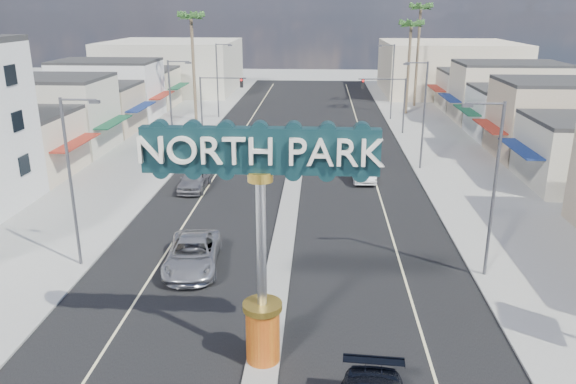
# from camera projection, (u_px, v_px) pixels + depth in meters

# --- Properties ---
(ground) EXTENTS (160.00, 160.00, 0.00)m
(ground) POSITION_uv_depth(u_px,v_px,m) (296.00, 167.00, 48.39)
(ground) COLOR gray
(ground) RESTS_ON ground
(road) EXTENTS (20.00, 120.00, 0.01)m
(road) POSITION_uv_depth(u_px,v_px,m) (296.00, 167.00, 48.39)
(road) COLOR black
(road) RESTS_ON ground
(median_island) EXTENTS (1.30, 30.00, 0.16)m
(median_island) POSITION_uv_depth(u_px,v_px,m) (284.00, 239.00, 33.20)
(median_island) COLOR gray
(median_island) RESTS_ON ground
(sidewalk_left) EXTENTS (8.00, 120.00, 0.12)m
(sidewalk_left) POSITION_uv_depth(u_px,v_px,m) (136.00, 164.00, 49.15)
(sidewalk_left) COLOR gray
(sidewalk_left) RESTS_ON ground
(sidewalk_right) EXTENTS (8.00, 120.00, 0.12)m
(sidewalk_right) POSITION_uv_depth(u_px,v_px,m) (460.00, 169.00, 47.60)
(sidewalk_right) COLOR gray
(sidewalk_right) RESTS_ON ground
(storefront_row_left) EXTENTS (12.00, 42.00, 6.00)m
(storefront_row_left) POSITION_uv_depth(u_px,v_px,m) (81.00, 105.00, 61.10)
(storefront_row_left) COLOR beige
(storefront_row_left) RESTS_ON ground
(storefront_row_right) EXTENTS (12.00, 42.00, 6.00)m
(storefront_row_right) POSITION_uv_depth(u_px,v_px,m) (531.00, 109.00, 58.44)
(storefront_row_right) COLOR #B7B29E
(storefront_row_right) RESTS_ON ground
(backdrop_far_left) EXTENTS (20.00, 20.00, 8.00)m
(backdrop_far_left) POSITION_uv_depth(u_px,v_px,m) (173.00, 66.00, 91.00)
(backdrop_far_left) COLOR #B7B29E
(backdrop_far_left) RESTS_ON ground
(backdrop_far_right) EXTENTS (20.00, 20.00, 8.00)m
(backdrop_far_right) POSITION_uv_depth(u_px,v_px,m) (448.00, 68.00, 88.57)
(backdrop_far_right) COLOR beige
(backdrop_far_right) RESTS_ON ground
(gateway_sign) EXTENTS (8.20, 1.50, 9.15)m
(gateway_sign) POSITION_uv_depth(u_px,v_px,m) (261.00, 221.00, 19.97)
(gateway_sign) COLOR red
(gateway_sign) RESTS_ON median_island
(traffic_signal_left) EXTENTS (5.09, 0.45, 6.00)m
(traffic_signal_left) POSITION_uv_depth(u_px,v_px,m) (217.00, 93.00, 60.82)
(traffic_signal_left) COLOR #47474C
(traffic_signal_left) RESTS_ON ground
(traffic_signal_right) EXTENTS (5.09, 0.45, 6.00)m
(traffic_signal_right) POSITION_uv_depth(u_px,v_px,m) (388.00, 95.00, 59.81)
(traffic_signal_right) COLOR #47474C
(traffic_signal_right) RESTS_ON ground
(streetlight_l_near) EXTENTS (2.03, 0.22, 9.00)m
(streetlight_l_near) POSITION_uv_depth(u_px,v_px,m) (73.00, 175.00, 28.42)
(streetlight_l_near) COLOR #47474C
(streetlight_l_near) RESTS_ON ground
(streetlight_l_mid) EXTENTS (2.03, 0.22, 9.00)m
(streetlight_l_mid) POSITION_uv_depth(u_px,v_px,m) (173.00, 108.00, 47.38)
(streetlight_l_mid) COLOR #47474C
(streetlight_l_mid) RESTS_ON ground
(streetlight_l_far) EXTENTS (2.03, 0.22, 9.00)m
(streetlight_l_far) POSITION_uv_depth(u_px,v_px,m) (219.00, 77.00, 68.23)
(streetlight_l_far) COLOR #47474C
(streetlight_l_far) RESTS_ON ground
(streetlight_r_near) EXTENTS (2.03, 0.22, 9.00)m
(streetlight_r_near) POSITION_uv_depth(u_px,v_px,m) (492.00, 182.00, 27.27)
(streetlight_r_near) COLOR #47474C
(streetlight_r_near) RESTS_ON ground
(streetlight_r_mid) EXTENTS (2.03, 0.22, 9.00)m
(streetlight_r_mid) POSITION_uv_depth(u_px,v_px,m) (422.00, 110.00, 46.22)
(streetlight_r_mid) COLOR #47474C
(streetlight_r_mid) RESTS_ON ground
(streetlight_r_far) EXTENTS (2.03, 0.22, 9.00)m
(streetlight_r_far) POSITION_uv_depth(u_px,v_px,m) (391.00, 78.00, 67.08)
(streetlight_r_far) COLOR #47474C
(streetlight_r_far) RESTS_ON ground
(palm_left_far) EXTENTS (2.60, 2.60, 13.10)m
(palm_left_far) POSITION_uv_depth(u_px,v_px,m) (191.00, 22.00, 64.46)
(palm_left_far) COLOR brown
(palm_left_far) RESTS_ON ground
(palm_right_mid) EXTENTS (2.60, 2.60, 12.10)m
(palm_right_mid) POSITION_uv_depth(u_px,v_px,m) (411.00, 29.00, 68.99)
(palm_right_mid) COLOR brown
(palm_right_mid) RESTS_ON ground
(palm_right_far) EXTENTS (2.60, 2.60, 14.10)m
(palm_right_far) POSITION_uv_depth(u_px,v_px,m) (420.00, 13.00, 74.00)
(palm_right_far) COLOR brown
(palm_right_far) RESTS_ON ground
(suv_left) EXTENTS (3.23, 6.02, 1.61)m
(suv_left) POSITION_uv_depth(u_px,v_px,m) (193.00, 254.00, 29.54)
(suv_left) COLOR #A5A6AA
(suv_left) RESTS_ON ground
(car_parked_left) EXTENTS (1.97, 4.80, 1.63)m
(car_parked_left) POSITION_uv_depth(u_px,v_px,m) (195.00, 179.00, 42.40)
(car_parked_left) COLOR slate
(car_parked_left) RESTS_ON ground
(car_parked_right) EXTENTS (1.90, 4.90, 1.59)m
(car_parked_right) POSITION_uv_depth(u_px,v_px,m) (363.00, 170.00, 44.78)
(car_parked_right) COLOR silver
(car_parked_right) RESTS_ON ground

